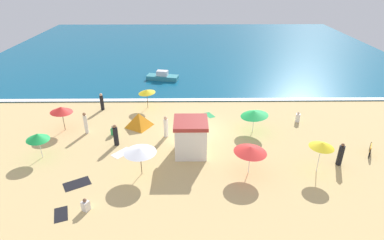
{
  "coord_description": "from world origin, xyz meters",
  "views": [
    {
      "loc": [
        -0.73,
        -23.21,
        12.62
      ],
      "look_at": [
        -0.47,
        0.28,
        0.8
      ],
      "focal_mm": 29.32,
      "sensor_mm": 36.0,
      "label": 1
    }
  ],
  "objects_px": {
    "beach_umbrella_3": "(147,91)",
    "small_boat_0": "(163,77)",
    "parked_bicycle": "(370,149)",
    "lifeguard_cabana": "(191,137)",
    "beach_umbrella_2": "(322,145)",
    "beachgoer_2": "(86,205)",
    "beachgoer_5": "(340,155)",
    "beach_tent": "(139,120)",
    "beachgoer_0": "(86,123)",
    "beach_umbrella_0": "(251,150)",
    "beachgoer_4": "(102,102)",
    "beachgoer_1": "(113,131)",
    "beach_umbrella_6": "(254,113)",
    "beach_umbrella_4": "(38,137)",
    "beachgoer_6": "(298,117)",
    "beach_umbrella_1": "(61,110)",
    "beach_umbrella_5": "(140,150)",
    "beachgoer_3": "(166,127)"
  },
  "relations": [
    {
      "from": "beach_umbrella_6",
      "to": "parked_bicycle",
      "type": "xyz_separation_m",
      "value": [
        7.96,
        -3.54,
        -1.29
      ]
    },
    {
      "from": "beach_umbrella_3",
      "to": "beachgoer_6",
      "type": "height_order",
      "value": "beach_umbrella_3"
    },
    {
      "from": "beachgoer_1",
      "to": "beach_tent",
      "type": "bearing_deg",
      "value": 36.59
    },
    {
      "from": "beach_umbrella_2",
      "to": "beachgoer_1",
      "type": "relative_size",
      "value": 2.79
    },
    {
      "from": "lifeguard_cabana",
      "to": "beach_umbrella_3",
      "type": "relative_size",
      "value": 1.31
    },
    {
      "from": "beachgoer_1",
      "to": "beachgoer_4",
      "type": "relative_size",
      "value": 0.48
    },
    {
      "from": "beachgoer_1",
      "to": "beachgoer_4",
      "type": "bearing_deg",
      "value": 113.14
    },
    {
      "from": "beach_umbrella_3",
      "to": "small_boat_0",
      "type": "bearing_deg",
      "value": 83.79
    },
    {
      "from": "beach_umbrella_0",
      "to": "small_boat_0",
      "type": "relative_size",
      "value": 0.63
    },
    {
      "from": "beach_umbrella_1",
      "to": "beachgoer_6",
      "type": "xyz_separation_m",
      "value": [
        20.05,
        1.32,
        -1.48
      ]
    },
    {
      "from": "parked_bicycle",
      "to": "lifeguard_cabana",
      "type": "bearing_deg",
      "value": 178.79
    },
    {
      "from": "beachgoer_1",
      "to": "beachgoer_3",
      "type": "bearing_deg",
      "value": -4.68
    },
    {
      "from": "beachgoer_0",
      "to": "beachgoer_5",
      "type": "height_order",
      "value": "beachgoer_0"
    },
    {
      "from": "beachgoer_6",
      "to": "beachgoer_5",
      "type": "bearing_deg",
      "value": -82.96
    },
    {
      "from": "parked_bicycle",
      "to": "beachgoer_0",
      "type": "distance_m",
      "value": 21.98
    },
    {
      "from": "small_boat_0",
      "to": "beach_tent",
      "type": "bearing_deg",
      "value": -95.52
    },
    {
      "from": "beach_umbrella_1",
      "to": "beachgoer_1",
      "type": "xyz_separation_m",
      "value": [
        4.26,
        -0.82,
        -1.53
      ]
    },
    {
      "from": "small_boat_0",
      "to": "beachgoer_4",
      "type": "bearing_deg",
      "value": -121.62
    },
    {
      "from": "parked_bicycle",
      "to": "beachgoer_4",
      "type": "xyz_separation_m",
      "value": [
        -21.54,
        8.03,
        0.42
      ]
    },
    {
      "from": "beach_umbrella_2",
      "to": "beachgoer_1",
      "type": "bearing_deg",
      "value": 160.53
    },
    {
      "from": "beach_tent",
      "to": "beachgoer_0",
      "type": "xyz_separation_m",
      "value": [
        -4.16,
        -1.15,
        0.29
      ]
    },
    {
      "from": "beach_umbrella_6",
      "to": "beachgoer_3",
      "type": "distance_m",
      "value": 7.25
    },
    {
      "from": "beach_umbrella_6",
      "to": "beach_tent",
      "type": "distance_m",
      "value": 9.7
    },
    {
      "from": "beachgoer_2",
      "to": "beachgoer_6",
      "type": "height_order",
      "value": "beachgoer_6"
    },
    {
      "from": "beach_umbrella_2",
      "to": "beachgoer_0",
      "type": "height_order",
      "value": "beach_umbrella_2"
    },
    {
      "from": "beach_umbrella_3",
      "to": "beach_umbrella_5",
      "type": "xyz_separation_m",
      "value": [
        0.83,
        -10.66,
        0.14
      ]
    },
    {
      "from": "lifeguard_cabana",
      "to": "parked_bicycle",
      "type": "relative_size",
      "value": 1.67
    },
    {
      "from": "beachgoer_0",
      "to": "beach_umbrella_1",
      "type": "bearing_deg",
      "value": 164.48
    },
    {
      "from": "beach_umbrella_2",
      "to": "beachgoer_3",
      "type": "distance_m",
      "value": 11.6
    },
    {
      "from": "beach_umbrella_6",
      "to": "beachgoer_6",
      "type": "distance_m",
      "value": 4.81
    },
    {
      "from": "beach_umbrella_2",
      "to": "small_boat_0",
      "type": "bearing_deg",
      "value": 122.49
    },
    {
      "from": "lifeguard_cabana",
      "to": "beachgoer_3",
      "type": "xyz_separation_m",
      "value": [
        -1.97,
        2.52,
        -0.5
      ]
    },
    {
      "from": "beach_umbrella_1",
      "to": "beachgoer_4",
      "type": "xyz_separation_m",
      "value": [
        2.18,
        4.05,
        -1.08
      ]
    },
    {
      "from": "beach_umbrella_0",
      "to": "beach_umbrella_4",
      "type": "bearing_deg",
      "value": 172.13
    },
    {
      "from": "beach_umbrella_2",
      "to": "beachgoer_2",
      "type": "distance_m",
      "value": 15.02
    },
    {
      "from": "beachgoer_6",
      "to": "beach_umbrella_1",
      "type": "bearing_deg",
      "value": -176.23
    },
    {
      "from": "beach_umbrella_3",
      "to": "beachgoer_5",
      "type": "distance_m",
      "value": 17.42
    },
    {
      "from": "beachgoer_1",
      "to": "beach_umbrella_2",
      "type": "bearing_deg",
      "value": -19.47
    },
    {
      "from": "beachgoer_2",
      "to": "beachgoer_4",
      "type": "xyz_separation_m",
      "value": [
        -2.38,
        13.66,
        0.46
      ]
    },
    {
      "from": "beach_umbrella_0",
      "to": "beach_umbrella_2",
      "type": "distance_m",
      "value": 4.64
    },
    {
      "from": "beachgoer_0",
      "to": "parked_bicycle",
      "type": "bearing_deg",
      "value": -8.95
    },
    {
      "from": "beach_umbrella_0",
      "to": "beachgoer_4",
      "type": "relative_size",
      "value": 1.47
    },
    {
      "from": "beach_umbrella_4",
      "to": "beachgoer_1",
      "type": "height_order",
      "value": "beach_umbrella_4"
    },
    {
      "from": "beachgoer_1",
      "to": "beach_umbrella_0",
      "type": "bearing_deg",
      "value": -27.77
    },
    {
      "from": "beachgoer_0",
      "to": "beachgoer_1",
      "type": "distance_m",
      "value": 2.34
    },
    {
      "from": "beach_umbrella_1",
      "to": "beach_umbrella_5",
      "type": "distance_m",
      "value": 9.57
    },
    {
      "from": "beach_umbrella_1",
      "to": "beachgoer_6",
      "type": "bearing_deg",
      "value": 3.77
    },
    {
      "from": "beach_tent",
      "to": "beachgoer_6",
      "type": "relative_size",
      "value": 2.46
    },
    {
      "from": "beachgoer_1",
      "to": "beachgoer_6",
      "type": "bearing_deg",
      "value": 7.73
    },
    {
      "from": "beach_umbrella_6",
      "to": "beachgoer_3",
      "type": "height_order",
      "value": "beach_umbrella_6"
    }
  ]
}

